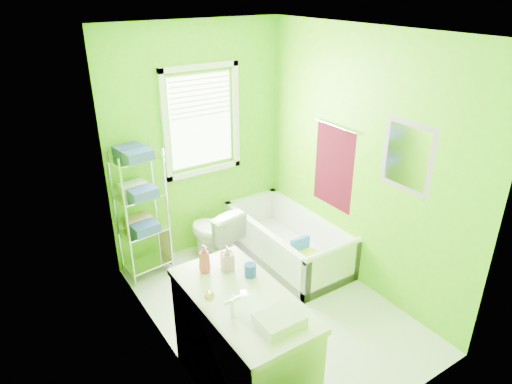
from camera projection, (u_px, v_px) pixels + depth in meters
ground at (271, 307)px, 4.52m from camera, size 2.90×2.90×0.00m
room_envelope at (274, 162)px, 3.86m from camera, size 2.14×2.94×2.62m
window at (201, 115)px, 4.94m from camera, size 0.92×0.05×1.22m
door at (229, 326)px, 2.82m from camera, size 0.09×0.80×2.00m
right_wall_decor at (361, 163)px, 4.46m from camera, size 0.04×1.48×1.17m
bathtub at (288, 245)px, 5.26m from camera, size 0.74×1.59×0.52m
toilet at (214, 234)px, 5.12m from camera, size 0.50×0.75×0.70m
vanity at (243, 342)px, 3.41m from camera, size 0.62×1.21×1.14m
wire_shelf_unit at (141, 201)px, 4.69m from camera, size 0.52×0.42×1.46m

